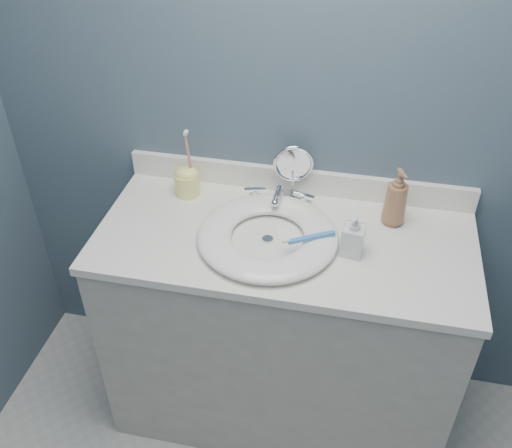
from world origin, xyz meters
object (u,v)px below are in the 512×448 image
(toothbrush_holder, at_px, (187,180))
(makeup_mirror, at_px, (293,170))
(soap_bottle_clear, at_px, (354,234))
(soap_bottle_amber, at_px, (396,197))

(toothbrush_holder, bearing_deg, makeup_mirror, 8.94)
(soap_bottle_clear, height_order, toothbrush_holder, toothbrush_holder)
(makeup_mirror, xyz_separation_m, toothbrush_holder, (-0.36, -0.06, -0.05))
(makeup_mirror, xyz_separation_m, soap_bottle_amber, (0.35, -0.08, -0.01))
(makeup_mirror, relative_size, soap_bottle_amber, 1.01)
(makeup_mirror, distance_m, toothbrush_holder, 0.37)
(soap_bottle_amber, height_order, toothbrush_holder, toothbrush_holder)
(soap_bottle_clear, bearing_deg, makeup_mirror, 139.34)
(soap_bottle_clear, xyz_separation_m, toothbrush_holder, (-0.59, 0.20, -0.01))
(soap_bottle_amber, bearing_deg, toothbrush_holder, 153.36)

